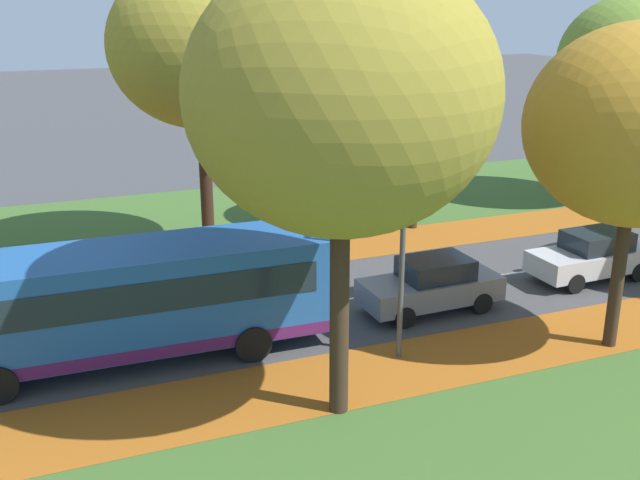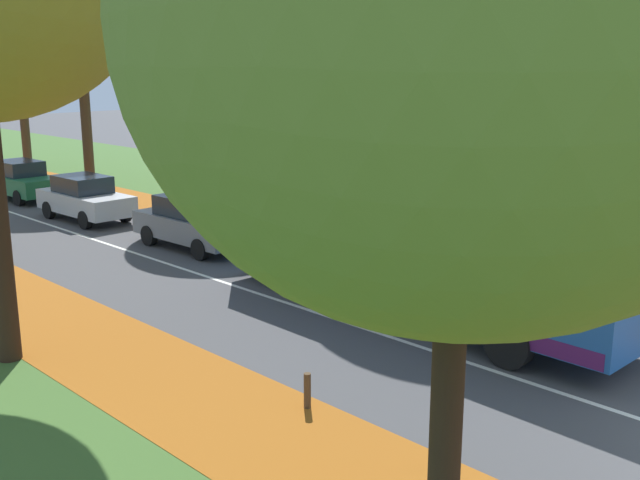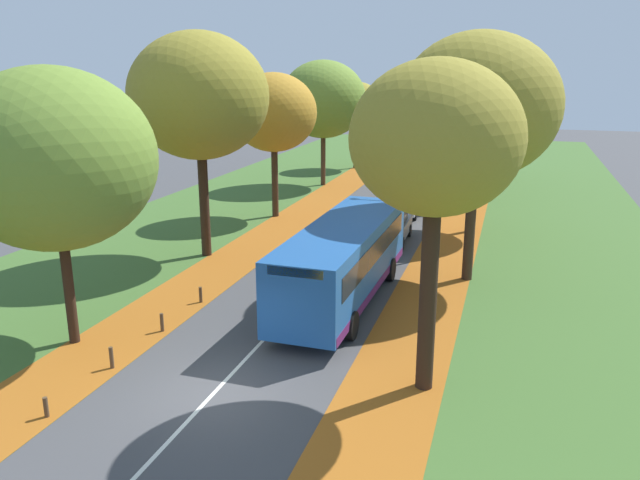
# 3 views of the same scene
# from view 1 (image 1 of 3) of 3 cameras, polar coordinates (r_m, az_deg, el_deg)

# --- Properties ---
(grass_verge_left) EXTENTS (12.00, 90.00, 0.01)m
(grass_verge_left) POSITION_cam_1_polar(r_m,az_deg,el_deg) (33.39, 4.64, 2.58)
(grass_verge_left) COLOR #3D6028
(grass_verge_left) RESTS_ON ground
(leaf_litter_left) EXTENTS (2.80, 60.00, 0.00)m
(leaf_litter_left) POSITION_cam_1_polar(r_m,az_deg,el_deg) (27.13, -2.53, -1.11)
(leaf_litter_left) COLOR #9E5619
(leaf_litter_left) RESTS_ON grass_verge_left
(leaf_litter_right) EXTENTS (2.80, 60.00, 0.00)m
(leaf_litter_right) POSITION_cam_1_polar(r_m,az_deg,el_deg) (19.37, 6.55, -9.56)
(leaf_litter_right) COLOR #9E5619
(leaf_litter_right) RESTS_ON grass_verge_right
(road_centre_line) EXTENTS (0.12, 80.00, 0.01)m
(road_centre_line) POSITION_cam_1_polar(r_m,az_deg,el_deg) (25.88, 13.59, -2.63)
(road_centre_line) COLOR silver
(road_centre_line) RESTS_ON ground
(tree_left_near) EXTENTS (6.22, 6.22, 10.13)m
(tree_left_near) POSITION_cam_1_polar(r_m,az_deg,el_deg) (26.45, -9.18, 14.38)
(tree_left_near) COLOR black
(tree_left_near) RESTS_ON ground
(tree_left_mid) EXTENTS (4.95, 4.95, 8.29)m
(tree_left_mid) POSITION_cam_1_polar(r_m,az_deg,el_deg) (29.28, 7.50, 12.31)
(tree_left_mid) COLOR #382619
(tree_left_mid) RESTS_ON ground
(tree_left_far) EXTENTS (6.17, 6.17, 9.04)m
(tree_left_far) POSITION_cam_1_polar(r_m,az_deg,el_deg) (35.63, 22.57, 12.51)
(tree_left_far) COLOR #422D1E
(tree_left_far) RESTS_ON ground
(tree_right_near) EXTENTS (6.33, 6.33, 9.97)m
(tree_right_near) POSITION_cam_1_polar(r_m,az_deg,el_deg) (15.09, 1.63, 10.96)
(tree_right_near) COLOR #382619
(tree_right_near) RESTS_ON ground
(tree_right_mid) EXTENTS (5.56, 5.56, 8.44)m
(tree_right_mid) POSITION_cam_1_polar(r_m,az_deg,el_deg) (20.10, 23.07, 8.00)
(tree_right_mid) COLOR #382619
(tree_right_mid) RESTS_ON ground
(bollard_fourth) EXTENTS (0.12, 0.12, 0.62)m
(bollard_fourth) POSITION_cam_1_polar(r_m,az_deg,el_deg) (24.73, -19.72, -3.45)
(bollard_fourth) COLOR #4C3823
(bollard_fourth) RESTS_ON ground
(streetlamp_right) EXTENTS (1.89, 0.28, 6.00)m
(streetlamp_right) POSITION_cam_1_polar(r_m,az_deg,el_deg) (18.77, 5.92, 1.85)
(streetlamp_right) COLOR #47474C
(streetlamp_right) RESTS_ON ground
(bus) EXTENTS (2.80, 10.44, 2.98)m
(bus) POSITION_cam_1_polar(r_m,az_deg,el_deg) (19.56, -14.37, -4.28)
(bus) COLOR #1E5199
(bus) RESTS_ON ground
(car_grey_lead) EXTENTS (1.86, 4.24, 1.62)m
(car_grey_lead) POSITION_cam_1_polar(r_m,az_deg,el_deg) (22.42, 8.49, -3.38)
(car_grey_lead) COLOR slate
(car_grey_lead) RESTS_ON ground
(car_silver_following) EXTENTS (1.87, 4.24, 1.62)m
(car_silver_following) POSITION_cam_1_polar(r_m,az_deg,el_deg) (26.18, 20.05, -1.12)
(car_silver_following) COLOR #B7BABF
(car_silver_following) RESTS_ON ground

